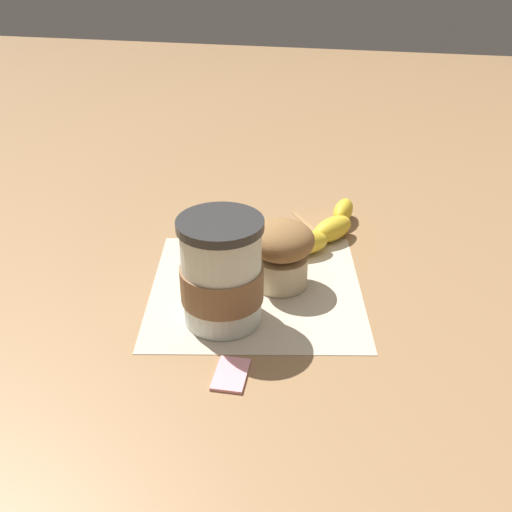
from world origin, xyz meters
The scene contains 7 objects.
ground_plane centered at (0.00, 0.00, 0.00)m, with size 3.00×3.00×0.00m, color #936D47.
paper_napkin centered at (0.00, 0.00, 0.00)m, with size 0.26×0.26×0.00m, color beige.
coffee_cup centered at (-0.07, 0.02, 0.06)m, with size 0.09×0.09×0.12m.
muffin centered at (0.02, -0.03, 0.05)m, with size 0.08×0.08×0.08m.
banana centered at (0.13, -0.05, 0.02)m, with size 0.19×0.15×0.03m.
sugar_packet centered at (-0.16, -0.01, 0.00)m, with size 0.05×0.03×0.01m, color pink.
wooden_stirrer centered at (0.18, -0.05, 0.00)m, with size 0.11×0.01×0.00m, color #9E7547.
Camera 1 is at (-0.60, -0.12, 0.40)m, focal length 42.00 mm.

